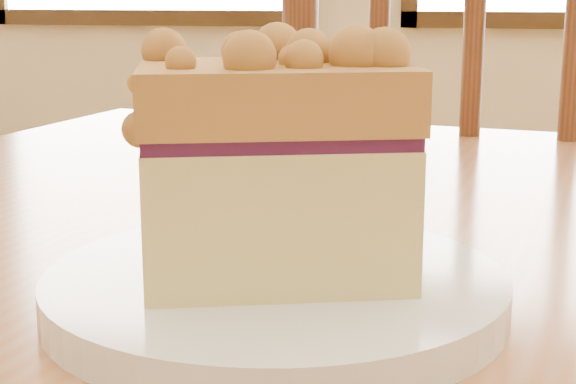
# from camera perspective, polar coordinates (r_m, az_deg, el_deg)

# --- Properties ---
(cafe_chair_main) EXTENTS (0.51, 0.51, 1.03)m
(cafe_chair_main) POSITION_cam_1_polar(r_m,az_deg,el_deg) (1.17, 12.13, -6.42)
(cafe_chair_main) COLOR brown
(cafe_chair_main) RESTS_ON ground
(plate) EXTENTS (0.22, 0.22, 0.02)m
(plate) POSITION_cam_1_polar(r_m,az_deg,el_deg) (0.43, -0.84, -6.44)
(plate) COLOR white
(plate) RESTS_ON cafe_table_main
(cake_slice) EXTENTS (0.14, 0.13, 0.12)m
(cake_slice) POSITION_cam_1_polar(r_m,az_deg,el_deg) (0.41, -0.96, 2.02)
(cake_slice) COLOR #F6E38B
(cake_slice) RESTS_ON plate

